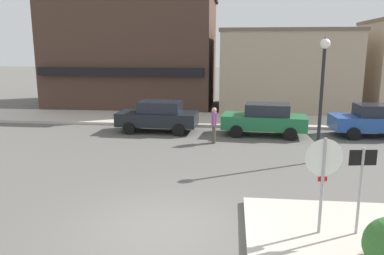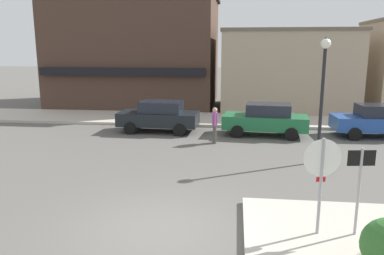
# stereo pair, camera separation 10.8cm
# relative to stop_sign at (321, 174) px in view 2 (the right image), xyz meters

# --- Properties ---
(ground_plane) EXTENTS (160.00, 160.00, 0.00)m
(ground_plane) POSITION_rel_stop_sign_xyz_m (-3.56, 0.04, -1.52)
(ground_plane) COLOR #5B5954
(kerb_far) EXTENTS (80.00, 4.00, 0.15)m
(kerb_far) POSITION_rel_stop_sign_xyz_m (-3.56, 13.78, -1.44)
(kerb_far) COLOR beige
(kerb_far) RESTS_ON ground
(stop_sign) EXTENTS (0.81, 0.14, 2.30)m
(stop_sign) POSITION_rel_stop_sign_xyz_m (0.00, 0.00, 0.00)
(stop_sign) COLOR #9E9EA3
(stop_sign) RESTS_ON ground
(one_way_sign) EXTENTS (0.60, 0.10, 2.10)m
(one_way_sign) POSITION_rel_stop_sign_xyz_m (0.81, 0.04, -0.19)
(one_way_sign) COLOR #9E9EA3
(one_way_sign) RESTS_ON ground
(lamp_post) EXTENTS (0.36, 0.36, 4.54)m
(lamp_post) POSITION_rel_stop_sign_xyz_m (1.22, 5.93, 1.44)
(lamp_post) COLOR black
(lamp_post) RESTS_ON ground
(parked_car_nearest) EXTENTS (4.07, 2.01, 1.56)m
(parked_car_nearest) POSITION_rel_stop_sign_xyz_m (-5.68, 10.46, -0.71)
(parked_car_nearest) COLOR black
(parked_car_nearest) RESTS_ON ground
(parked_car_second) EXTENTS (4.15, 2.19, 1.56)m
(parked_car_second) POSITION_rel_stop_sign_xyz_m (-0.38, 10.22, -0.71)
(parked_car_second) COLOR #1E6B3D
(parked_car_second) RESTS_ON ground
(parked_car_third) EXTENTS (4.06, 1.98, 1.56)m
(parked_car_third) POSITION_rel_stop_sign_xyz_m (4.88, 10.52, -0.71)
(parked_car_third) COLOR #234C9E
(parked_car_third) RESTS_ON ground
(pedestrian_crossing_near) EXTENTS (0.23, 0.55, 1.61)m
(pedestrian_crossing_near) POSITION_rel_stop_sign_xyz_m (-2.75, 8.40, -0.65)
(pedestrian_crossing_near) COLOR #4C473D
(pedestrian_crossing_near) RESTS_ON ground
(building_corner_shop) EXTENTS (11.79, 9.59, 8.05)m
(building_corner_shop) POSITION_rel_stop_sign_xyz_m (-9.21, 20.32, 2.51)
(building_corner_shop) COLOR #473328
(building_corner_shop) RESTS_ON ground
(building_storefront_left_near) EXTENTS (8.72, 7.16, 5.39)m
(building_storefront_left_near) POSITION_rel_stop_sign_xyz_m (1.49, 18.83, 1.18)
(building_storefront_left_near) COLOR tan
(building_storefront_left_near) RESTS_ON ground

